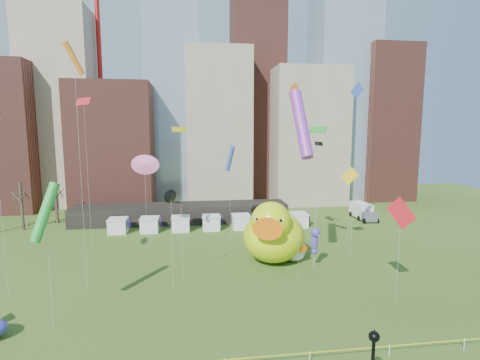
{
  "coord_description": "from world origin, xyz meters",
  "views": [
    {
      "loc": [
        -2.01,
        -22.66,
        16.26
      ],
      "look_at": [
        2.18,
        8.65,
        12.0
      ],
      "focal_mm": 27.0,
      "sensor_mm": 36.0,
      "label": 1
    }
  ],
  "objects": [
    {
      "name": "kite_2",
      "position": [
        15.35,
        25.27,
        14.39
      ],
      "size": [
        0.63,
        1.9,
        14.89
      ],
      "color": "silver",
      "rests_on": "ground"
    },
    {
      "name": "kite_13",
      "position": [
        3.58,
        29.87,
        12.35
      ],
      "size": [
        1.55,
        2.41,
        14.34
      ],
      "color": "silver",
      "rests_on": "ground"
    },
    {
      "name": "kite_0",
      "position": [
        -15.82,
        27.32,
        19.98
      ],
      "size": [
        2.6,
        2.59,
        20.6
      ],
      "color": "silver",
      "rests_on": "ground"
    },
    {
      "name": "kite_11",
      "position": [
        -13.64,
        7.14,
        9.91
      ],
      "size": [
        2.28,
        2.73,
        12.28
      ],
      "color": "silver",
      "rests_on": "ground"
    },
    {
      "name": "kite_12",
      "position": [
        -3.24,
        16.11,
        16.19
      ],
      "size": [
        1.61,
        1.4,
        16.74
      ],
      "color": "silver",
      "rests_on": "ground"
    },
    {
      "name": "kite_5",
      "position": [
        17.62,
        18.88,
        20.2
      ],
      "size": [
        1.95,
        0.57,
        22.08
      ],
      "color": "silver",
      "rests_on": "ground"
    },
    {
      "name": "vendor_tents",
      "position": [
        1.02,
        36.0,
        1.11
      ],
      "size": [
        33.24,
        2.8,
        2.4
      ],
      "color": "white",
      "rests_on": "ground"
    },
    {
      "name": "kite_10",
      "position": [
        -4.14,
        13.31,
        9.81
      ],
      "size": [
        0.88,
        1.18,
        10.52
      ],
      "color": "silver",
      "rests_on": "ground"
    },
    {
      "name": "big_duck",
      "position": [
        7.87,
        19.88,
        3.73
      ],
      "size": [
        10.38,
        11.61,
        8.12
      ],
      "rotation": [
        0.0,
        0.0,
        -0.36
      ],
      "color": "#D9EC0C",
      "rests_on": "ground"
    },
    {
      "name": "kite_7",
      "position": [
        9.53,
        14.71,
        17.05
      ],
      "size": [
        1.99,
        4.53,
        20.78
      ],
      "color": "silver",
      "rests_on": "ground"
    },
    {
      "name": "skyline",
      "position": [
        2.25,
        61.06,
        21.44
      ],
      "size": [
        101.0,
        23.0,
        68.0
      ],
      "color": "brown",
      "rests_on": "ground"
    },
    {
      "name": "pavilion",
      "position": [
        -4.0,
        42.0,
        1.6
      ],
      "size": [
        38.0,
        6.0,
        3.2
      ],
      "primitive_type": "cube",
      "color": "black",
      "rests_on": "ground"
    },
    {
      "name": "kite_4",
      "position": [
        19.02,
        22.99,
        10.19
      ],
      "size": [
        1.76,
        1.86,
        11.59
      ],
      "color": "silver",
      "rests_on": "ground"
    },
    {
      "name": "kite_8",
      "position": [
        16.95,
        7.45,
        8.76
      ],
      "size": [
        1.38,
        2.71,
        10.34
      ],
      "color": "silver",
      "rests_on": "ground"
    },
    {
      "name": "crane_right",
      "position": [
        30.89,
        64.0,
        46.9
      ],
      "size": [
        23.0,
        1.0,
        76.0
      ],
      "color": "red",
      "rests_on": "ground"
    },
    {
      "name": "box_truck",
      "position": [
        29.47,
        39.69,
        1.47
      ],
      "size": [
        2.84,
        6.77,
        2.86
      ],
      "rotation": [
        0.0,
        0.0,
        -0.01
      ],
      "color": "white",
      "rests_on": "ground"
    },
    {
      "name": "kite_6",
      "position": [
        10.28,
        19.88,
        20.79
      ],
      "size": [
        0.5,
        2.12,
        21.89
      ],
      "color": "silver",
      "rests_on": "ground"
    },
    {
      "name": "bare_trees",
      "position": [
        -30.17,
        40.54,
        4.01
      ],
      "size": [
        8.44,
        6.44,
        8.5
      ],
      "color": "#382B21",
      "rests_on": "ground"
    },
    {
      "name": "small_duck",
      "position": [
        10.58,
        19.92,
        1.38
      ],
      "size": [
        3.88,
        4.3,
        3.0
      ],
      "rotation": [
        0.0,
        0.0,
        0.38
      ],
      "color": "white",
      "rests_on": "ground"
    },
    {
      "name": "kite_14",
      "position": [
        -12.92,
        14.44,
        23.04
      ],
      "size": [
        1.88,
        1.09,
        24.65
      ],
      "color": "silver",
      "rests_on": "ground"
    },
    {
      "name": "seahorse_green",
      "position": [
        6.96,
        21.3,
        4.62
      ],
      "size": [
        1.62,
        1.9,
        6.32
      ],
      "rotation": [
        0.0,
        0.0,
        -0.2
      ],
      "color": "silver",
      "rests_on": "ground"
    },
    {
      "name": "seahorse_purple",
      "position": [
        12.3,
        17.19,
        3.63
      ],
      "size": [
        1.11,
        1.42,
        4.99
      ],
      "rotation": [
        0.0,
        0.0,
        -0.01
      ],
      "color": "silver",
      "rests_on": "ground"
    },
    {
      "name": "kite_1",
      "position": [
        -8.31,
        26.74,
        11.82
      ],
      "size": [
        2.67,
        1.06,
        13.17
      ],
      "color": "silver",
      "rests_on": "ground"
    },
    {
      "name": "kite_3",
      "position": [
        12.63,
        18.09,
        16.33
      ],
      "size": [
        1.43,
        2.33,
        16.86
      ],
      "color": "silver",
      "rests_on": "ground"
    }
  ]
}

